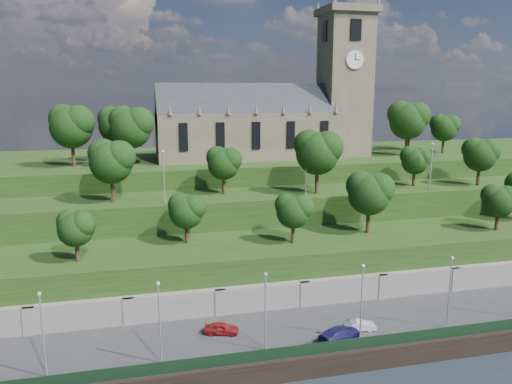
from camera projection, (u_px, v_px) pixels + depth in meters
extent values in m
plane|color=black|center=(388.00, 367.00, 49.46)|extent=(320.00, 320.00, 0.00)
cube|color=#2D2D30|center=(363.00, 330.00, 54.97)|extent=(160.00, 12.00, 2.00)
cube|color=black|center=(389.00, 357.00, 49.19)|extent=(160.00, 0.50, 2.20)
cube|color=black|center=(387.00, 340.00, 49.50)|extent=(160.00, 0.10, 1.20)
cube|color=slate|center=(342.00, 296.00, 60.39)|extent=(160.00, 2.00, 5.00)
cube|color=slate|center=(30.00, 330.00, 51.70)|extent=(1.20, 0.60, 5.00)
cube|color=slate|center=(129.00, 320.00, 53.96)|extent=(1.20, 0.60, 5.00)
cube|color=slate|center=(220.00, 311.00, 56.23)|extent=(1.20, 0.60, 5.00)
cube|color=slate|center=(305.00, 302.00, 58.49)|extent=(1.20, 0.60, 5.00)
cube|color=slate|center=(382.00, 294.00, 60.76)|extent=(1.20, 0.60, 5.00)
cube|color=slate|center=(455.00, 287.00, 63.02)|extent=(1.20, 0.60, 5.00)
cube|color=#1D3712|center=(324.00, 267.00, 65.80)|extent=(160.00, 12.00, 8.00)
cube|color=#1D3712|center=(298.00, 230.00, 75.87)|extent=(160.00, 10.00, 12.00)
cube|color=#1D3712|center=(264.00, 193.00, 95.58)|extent=(160.00, 32.00, 15.00)
cube|color=brown|center=(248.00, 135.00, 88.54)|extent=(32.00, 12.00, 8.00)
cube|color=#23262A|center=(248.00, 112.00, 87.73)|extent=(32.00, 10.18, 10.18)
cone|color=brown|center=(170.00, 109.00, 78.66)|extent=(0.70, 0.70, 1.80)
cone|color=brown|center=(199.00, 109.00, 79.71)|extent=(0.70, 0.70, 1.80)
cone|color=brown|center=(228.00, 109.00, 80.77)|extent=(0.70, 0.70, 1.80)
cone|color=brown|center=(256.00, 109.00, 81.83)|extent=(0.70, 0.70, 1.80)
cone|color=brown|center=(283.00, 108.00, 82.88)|extent=(0.70, 0.70, 1.80)
cone|color=brown|center=(310.00, 108.00, 83.94)|extent=(0.70, 0.70, 1.80)
cone|color=brown|center=(336.00, 108.00, 85.00)|extent=(0.70, 0.70, 1.80)
cube|color=black|center=(183.00, 137.00, 79.92)|extent=(1.40, 0.25, 4.50)
cube|color=black|center=(220.00, 136.00, 81.28)|extent=(1.40, 0.25, 4.50)
cube|color=black|center=(256.00, 135.00, 82.64)|extent=(1.40, 0.25, 4.50)
cube|color=black|center=(291.00, 135.00, 84.00)|extent=(1.40, 0.25, 4.50)
cube|color=black|center=(324.00, 134.00, 85.36)|extent=(1.40, 0.25, 4.50)
cube|color=brown|center=(344.00, 86.00, 90.89)|extent=(8.00, 8.00, 25.00)
cube|color=brown|center=(347.00, 11.00, 88.24)|extent=(9.20, 9.20, 1.20)
cone|color=brown|center=(318.00, 7.00, 90.90)|extent=(0.80, 0.80, 1.60)
cone|color=brown|center=(379.00, 1.00, 85.09)|extent=(0.80, 0.80, 1.60)
cone|color=brown|center=(359.00, 8.00, 92.72)|extent=(0.80, 0.80, 1.60)
cube|color=black|center=(356.00, 30.00, 85.08)|extent=(2.00, 0.25, 3.50)
cube|color=black|center=(337.00, 35.00, 92.86)|extent=(2.00, 0.25, 3.50)
cube|color=black|center=(325.00, 32.00, 88.05)|extent=(0.25, 2.00, 3.50)
cube|color=black|center=(367.00, 33.00, 89.89)|extent=(0.25, 2.00, 3.50)
cylinder|color=white|center=(355.00, 60.00, 86.06)|extent=(3.20, 0.30, 3.20)
cylinder|color=white|center=(366.00, 61.00, 90.92)|extent=(0.30, 3.20, 3.20)
cube|color=black|center=(355.00, 57.00, 85.78)|extent=(0.12, 0.05, 1.10)
cube|color=black|center=(357.00, 60.00, 85.98)|extent=(0.80, 0.05, 0.12)
cylinder|color=#331E14|center=(77.00, 250.00, 55.95)|extent=(0.47, 0.47, 2.56)
sphere|color=black|center=(76.00, 229.00, 55.45)|extent=(3.98, 3.98, 3.98)
sphere|color=black|center=(82.00, 224.00, 55.13)|extent=(2.98, 2.98, 2.98)
sphere|color=black|center=(69.00, 221.00, 55.60)|extent=(2.78, 2.78, 2.78)
cylinder|color=#331E14|center=(187.00, 232.00, 62.61)|extent=(0.48, 0.48, 2.74)
sphere|color=black|center=(186.00, 212.00, 62.07)|extent=(4.26, 4.26, 4.26)
sphere|color=black|center=(193.00, 207.00, 61.73)|extent=(3.20, 3.20, 3.20)
sphere|color=black|center=(180.00, 205.00, 62.24)|extent=(2.98, 2.98, 2.98)
cylinder|color=#331E14|center=(293.00, 232.00, 62.70)|extent=(0.48, 0.48, 2.74)
sphere|color=black|center=(293.00, 212.00, 62.16)|extent=(4.26, 4.26, 4.26)
sphere|color=black|center=(301.00, 207.00, 61.82)|extent=(3.20, 3.20, 3.20)
sphere|color=black|center=(286.00, 205.00, 62.33)|extent=(2.98, 2.98, 2.98)
cylinder|color=#331E14|center=(368.00, 220.00, 67.05)|extent=(0.52, 0.52, 3.60)
sphere|color=black|center=(369.00, 194.00, 66.35)|extent=(5.60, 5.60, 5.60)
sphere|color=black|center=(379.00, 189.00, 65.90)|extent=(4.20, 4.20, 4.20)
sphere|color=black|center=(360.00, 185.00, 66.56)|extent=(3.92, 3.92, 3.92)
cylinder|color=#331E14|center=(497.00, 220.00, 68.30)|extent=(0.48, 0.48, 2.74)
sphere|color=black|center=(499.00, 202.00, 67.77)|extent=(4.26, 4.26, 4.26)
sphere|color=black|center=(507.00, 197.00, 67.42)|extent=(3.20, 3.20, 3.20)
sphere|color=black|center=(492.00, 195.00, 67.93)|extent=(2.98, 2.98, 2.98)
cylinder|color=#331E14|center=(113.00, 189.00, 67.27)|extent=(0.52, 0.52, 3.69)
sphere|color=black|center=(111.00, 163.00, 66.55)|extent=(5.74, 5.74, 5.74)
sphere|color=black|center=(119.00, 156.00, 66.09)|extent=(4.31, 4.31, 4.31)
sphere|color=black|center=(103.00, 154.00, 66.77)|extent=(4.02, 4.02, 4.02)
cylinder|color=#331E14|center=(224.00, 184.00, 72.76)|extent=(0.49, 0.49, 2.99)
sphere|color=black|center=(223.00, 164.00, 72.18)|extent=(4.65, 4.65, 4.65)
sphere|color=black|center=(230.00, 159.00, 71.81)|extent=(3.49, 3.49, 3.49)
sphere|color=black|center=(217.00, 157.00, 72.36)|extent=(3.26, 3.26, 3.26)
cylinder|color=#331E14|center=(317.00, 180.00, 72.81)|extent=(0.54, 0.54, 4.03)
sphere|color=black|center=(317.00, 153.00, 72.02)|extent=(6.27, 6.27, 6.27)
sphere|color=black|center=(327.00, 147.00, 71.52)|extent=(4.70, 4.70, 4.70)
sphere|color=black|center=(309.00, 144.00, 72.26)|extent=(4.39, 4.39, 4.39)
cylinder|color=#331E14|center=(414.00, 178.00, 78.69)|extent=(0.48, 0.48, 2.68)
sphere|color=black|center=(415.00, 161.00, 78.17)|extent=(4.17, 4.17, 4.17)
sphere|color=black|center=(421.00, 157.00, 77.83)|extent=(3.13, 3.13, 3.13)
sphere|color=black|center=(409.00, 156.00, 78.33)|extent=(2.92, 2.92, 2.92)
cylinder|color=#331E14|center=(478.00, 175.00, 79.03)|extent=(0.50, 0.50, 3.25)
sphere|color=black|center=(480.00, 156.00, 78.40)|extent=(5.05, 5.05, 5.05)
sphere|color=black|center=(488.00, 151.00, 77.99)|extent=(3.79, 3.79, 3.79)
sphere|color=black|center=(473.00, 149.00, 78.59)|extent=(3.54, 3.54, 3.54)
cylinder|color=#331E14|center=(73.00, 153.00, 78.50)|extent=(0.55, 0.55, 4.21)
sphere|color=black|center=(71.00, 127.00, 77.68)|extent=(6.54, 6.54, 6.54)
sphere|color=black|center=(79.00, 121.00, 77.15)|extent=(4.91, 4.91, 4.91)
sphere|color=black|center=(63.00, 119.00, 77.93)|extent=(4.58, 4.58, 4.58)
cylinder|color=#331E14|center=(118.00, 149.00, 85.76)|extent=(0.54, 0.54, 3.96)
sphere|color=black|center=(117.00, 126.00, 84.98)|extent=(6.16, 6.16, 6.16)
sphere|color=black|center=(124.00, 121.00, 84.49)|extent=(4.62, 4.62, 4.62)
sphere|color=black|center=(110.00, 119.00, 85.22)|extent=(4.31, 4.31, 4.31)
cylinder|color=#331E14|center=(132.00, 154.00, 78.65)|extent=(0.54, 0.54, 4.11)
sphere|color=black|center=(131.00, 128.00, 77.84)|extent=(6.39, 6.39, 6.39)
sphere|color=black|center=(139.00, 122.00, 77.33)|extent=(4.79, 4.79, 4.79)
sphere|color=black|center=(123.00, 120.00, 78.09)|extent=(4.47, 4.47, 4.47)
cylinder|color=#331E14|center=(406.00, 144.00, 91.65)|extent=(0.55, 0.55, 4.30)
sphere|color=black|center=(408.00, 121.00, 90.81)|extent=(6.69, 6.69, 6.69)
sphere|color=black|center=(417.00, 116.00, 90.27)|extent=(5.02, 5.02, 5.02)
sphere|color=black|center=(400.00, 114.00, 91.07)|extent=(4.68, 4.68, 4.68)
cylinder|color=#331E14|center=(409.00, 140.00, 100.47)|extent=(0.53, 0.53, 3.90)
sphere|color=black|center=(410.00, 121.00, 99.70)|extent=(6.07, 6.07, 6.07)
sphere|color=black|center=(417.00, 117.00, 99.22)|extent=(4.56, 4.56, 4.56)
sphere|color=black|center=(403.00, 115.00, 99.94)|extent=(4.25, 4.25, 4.25)
cylinder|color=#331E14|center=(443.00, 145.00, 95.70)|extent=(0.50, 0.50, 3.19)
sphere|color=black|center=(444.00, 128.00, 95.08)|extent=(4.97, 4.97, 4.97)
sphere|color=black|center=(451.00, 125.00, 94.68)|extent=(3.72, 3.72, 3.72)
sphere|color=black|center=(439.00, 123.00, 95.27)|extent=(3.48, 3.48, 3.48)
cylinder|color=#B2B2B7|center=(43.00, 337.00, 43.41)|extent=(0.16, 0.16, 7.73)
sphere|color=silver|center=(39.00, 294.00, 42.60)|extent=(0.36, 0.36, 0.36)
cylinder|color=#B2B2B7|center=(160.00, 325.00, 45.67)|extent=(0.16, 0.16, 7.73)
sphere|color=silver|center=(158.00, 284.00, 44.86)|extent=(0.36, 0.36, 0.36)
cylinder|color=#B2B2B7|center=(265.00, 313.00, 47.94)|extent=(0.16, 0.16, 7.73)
sphere|color=silver|center=(266.00, 274.00, 47.13)|extent=(0.36, 0.36, 0.36)
cylinder|color=#B2B2B7|center=(361.00, 303.00, 50.20)|extent=(0.16, 0.16, 7.73)
sphere|color=silver|center=(363.00, 266.00, 49.39)|extent=(0.36, 0.36, 0.36)
cylinder|color=#B2B2B7|center=(449.00, 294.00, 52.47)|extent=(0.16, 0.16, 7.73)
sphere|color=silver|center=(452.00, 258.00, 51.66)|extent=(0.36, 0.36, 0.36)
cylinder|color=#B2B2B7|center=(164.00, 178.00, 66.58)|extent=(0.16, 0.16, 6.80)
sphere|color=silver|center=(163.00, 152.00, 65.87)|extent=(0.36, 0.36, 0.36)
cylinder|color=#B2B2B7|center=(306.00, 172.00, 71.11)|extent=(0.16, 0.16, 6.80)
sphere|color=silver|center=(306.00, 148.00, 70.40)|extent=(0.36, 0.36, 0.36)
cylinder|color=#B2B2B7|center=(431.00, 167.00, 75.64)|extent=(0.16, 0.16, 6.80)
sphere|color=silver|center=(433.00, 144.00, 74.93)|extent=(0.36, 0.36, 0.36)
imported|color=maroon|center=(221.00, 328.00, 51.89)|extent=(3.87, 2.43, 1.23)
imported|color=#B0B1B5|center=(359.00, 325.00, 52.63)|extent=(3.56, 1.55, 1.14)
imported|color=#191751|center=(339.00, 334.00, 50.46)|extent=(5.31, 3.80, 1.43)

